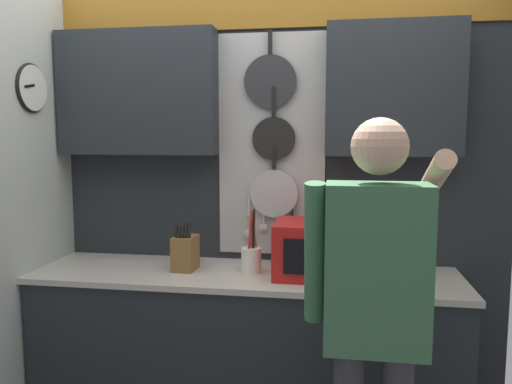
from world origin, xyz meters
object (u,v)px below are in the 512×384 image
person (375,301)px  utensil_crock (251,256)px  microwave (326,249)px  knife_block (185,252)px

person → utensil_crock: bearing=133.9°
microwave → knife_block: size_ratio=1.97×
knife_block → utensil_crock: bearing=0.1°
person → microwave: bearing=108.1°
utensil_crock → person: bearing=-46.1°
knife_block → person: 1.10m
microwave → utensil_crock: utensil_crock is taller
microwave → person: size_ratio=0.30×
knife_block → person: person is taller
knife_block → utensil_crock: utensil_crock is taller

